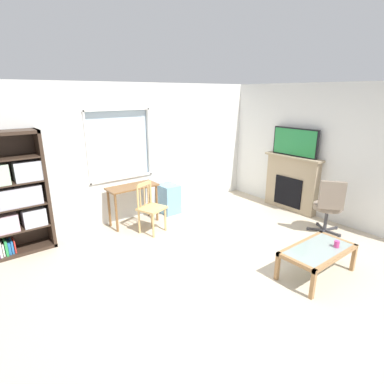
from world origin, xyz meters
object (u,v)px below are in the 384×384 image
object	(u,v)px
bookshelf	(14,196)
tv	(295,142)
sippy_cup	(337,244)
desk_under_window	(133,193)
fireplace	(291,183)
wooden_chair	(150,207)
coffee_table	(318,252)
plastic_drawer_unit	(169,199)
office_chair	(329,204)

from	to	relation	value
bookshelf	tv	distance (m)	5.10
tv	sippy_cup	distance (m)	2.66
desk_under_window	fireplace	world-z (taller)	fireplace
wooden_chair	coffee_table	bearing A→B (deg)	-67.89
plastic_drawer_unit	sippy_cup	world-z (taller)	plastic_drawer_unit
plastic_drawer_unit	wooden_chair	bearing A→B (deg)	-143.85
coffee_table	sippy_cup	size ratio (longest dim) A/B	11.86
plastic_drawer_unit	coffee_table	world-z (taller)	plastic_drawer_unit
bookshelf	fireplace	world-z (taller)	bookshelf
office_chair	plastic_drawer_unit	bearing A→B (deg)	122.32
office_chair	sippy_cup	bearing A→B (deg)	-146.21
wooden_chair	office_chair	world-z (taller)	office_chair
coffee_table	wooden_chair	bearing A→B (deg)	112.11
bookshelf	wooden_chair	world-z (taller)	bookshelf
office_chair	coffee_table	bearing A→B (deg)	-155.34
coffee_table	sippy_cup	bearing A→B (deg)	-28.74
fireplace	wooden_chair	bearing A→B (deg)	163.66
bookshelf	plastic_drawer_unit	xyz separation A→B (m)	(2.74, -0.06, -0.62)
coffee_table	tv	bearing A→B (deg)	43.52
bookshelf	coffee_table	xyz separation A→B (m)	(3.02, -3.22, -0.57)
office_chair	bookshelf	bearing A→B (deg)	149.05
wooden_chair	tv	xyz separation A→B (m)	(2.89, -0.85, 0.98)
tv	office_chair	bearing A→B (deg)	-113.97
fireplace	coffee_table	bearing A→B (deg)	-136.76
desk_under_window	bookshelf	bearing A→B (deg)	176.76
desk_under_window	coffee_table	xyz separation A→B (m)	(1.12, -3.11, -0.26)
wooden_chair	plastic_drawer_unit	distance (m)	0.97
fireplace	sippy_cup	world-z (taller)	fireplace
coffee_table	sippy_cup	xyz separation A→B (m)	(0.23, -0.13, 0.10)
desk_under_window	sippy_cup	bearing A→B (deg)	-67.38
desk_under_window	wooden_chair	world-z (taller)	wooden_chair
fireplace	sippy_cup	xyz separation A→B (m)	(-1.63, -1.87, -0.13)
coffee_table	sippy_cup	distance (m)	0.28
wooden_chair	fireplace	xyz separation A→B (m)	(2.91, -0.85, 0.12)
wooden_chair	plastic_drawer_unit	size ratio (longest dim) A/B	1.51
wooden_chair	tv	distance (m)	3.17
desk_under_window	sippy_cup	distance (m)	3.51
bookshelf	coffee_table	distance (m)	4.45
office_chair	desk_under_window	bearing A→B (deg)	134.44
coffee_table	sippy_cup	world-z (taller)	sippy_cup
bookshelf	office_chair	xyz separation A→B (m)	(4.35, -2.61, -0.36)
wooden_chair	coffee_table	xyz separation A→B (m)	(1.06, -2.60, -0.12)
plastic_drawer_unit	tv	size ratio (longest dim) A/B	0.60
wooden_chair	fireplace	world-z (taller)	fireplace
desk_under_window	fireplace	size ratio (longest dim) A/B	0.74
bookshelf	tv	xyz separation A→B (m)	(4.86, -1.48, 0.52)
office_chair	sippy_cup	xyz separation A→B (m)	(-1.10, -0.74, -0.11)
coffee_table	fireplace	bearing A→B (deg)	43.24
desk_under_window	tv	world-z (taller)	tv
wooden_chair	office_chair	size ratio (longest dim) A/B	0.90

